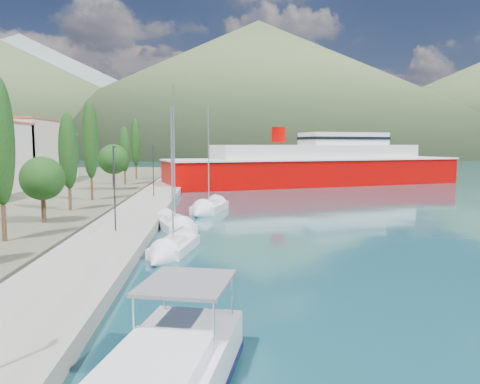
{
  "coord_description": "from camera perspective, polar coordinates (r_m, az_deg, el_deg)",
  "views": [
    {
      "loc": [
        -2.1,
        -19.99,
        6.98
      ],
      "look_at": [
        0.0,
        14.0,
        3.5
      ],
      "focal_mm": 35.0,
      "sensor_mm": 36.0,
      "label": 1
    }
  ],
  "objects": [
    {
      "name": "lamp_posts",
      "position": [
        34.62,
        -15.02,
        0.84
      ],
      "size": [
        0.15,
        45.25,
        6.06
      ],
      "color": "#2D2D33",
      "rests_on": "quay"
    },
    {
      "name": "sailboat_near",
      "position": [
        29.48,
        -8.94,
        -7.37
      ],
      "size": [
        3.6,
        7.39,
        10.2
      ],
      "color": "silver",
      "rests_on": "ground"
    },
    {
      "name": "hills_near",
      "position": [
        407.25,
        10.95,
        11.68
      ],
      "size": [
        1010.0,
        520.0,
        115.0
      ],
      "color": "#485B35",
      "rests_on": "ground"
    },
    {
      "name": "hills_far",
      "position": [
        657.81,
        9.04,
        11.91
      ],
      "size": [
        1480.0,
        900.0,
        180.0
      ],
      "color": "slate",
      "rests_on": "ground"
    },
    {
      "name": "ground",
      "position": [
        140.18,
        -2.67,
        2.98
      ],
      "size": [
        1400.0,
        1400.0,
        0.0
      ],
      "primitive_type": "plane",
      "color": "#14424B"
    },
    {
      "name": "quay",
      "position": [
        46.96,
        -11.96,
        -2.35
      ],
      "size": [
        5.0,
        88.0,
        0.8
      ],
      "primitive_type": "cube",
      "color": "gray",
      "rests_on": "ground"
    },
    {
      "name": "ferry",
      "position": [
        81.93,
        9.4,
        3.08
      ],
      "size": [
        53.06,
        25.3,
        10.34
      ],
      "color": "#B40100",
      "rests_on": "ground"
    },
    {
      "name": "tree_row",
      "position": [
        55.13,
        -17.72,
        4.46
      ],
      "size": [
        4.14,
        63.58,
        11.12
      ],
      "color": "#47301E",
      "rests_on": "land_strip"
    },
    {
      "name": "sailboat_mid",
      "position": [
        37.58,
        -7.3,
        -4.44
      ],
      "size": [
        4.89,
        9.06,
        12.63
      ],
      "color": "silver",
      "rests_on": "ground"
    },
    {
      "name": "sailboat_far",
      "position": [
        47.22,
        -4.35,
        -2.28
      ],
      "size": [
        4.71,
        8.46,
        11.85
      ],
      "color": "silver",
      "rests_on": "ground"
    }
  ]
}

